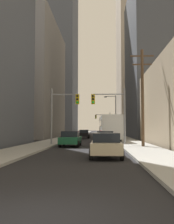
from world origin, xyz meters
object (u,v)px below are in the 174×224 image
traffic_signal_near_left (63,107)px  traffic_signal_far_right (103,120)px  sedan_green (71,139)px  sedan_beige (106,145)px  sedan_silver (105,138)px  sedan_black (84,134)px  traffic_signal_near_right (110,107)px  city_bus (110,127)px

traffic_signal_near_left → traffic_signal_far_right: size_ratio=1.00×
sedan_green → traffic_signal_near_left: bearing=119.7°
sedan_beige → traffic_signal_near_left: 12.63m
sedan_green → sedan_silver: 3.48m
sedan_green → traffic_signal_far_right: size_ratio=0.71×
sedan_black → traffic_signal_far_right: bearing=80.2°
sedan_green → traffic_signal_near_right: bearing=23.0°
sedan_green → traffic_signal_near_right: size_ratio=0.71×
city_bus → traffic_signal_near_right: size_ratio=1.93×
city_bus → sedan_silver: city_bus is taller
sedan_beige → sedan_green: same height
sedan_beige → traffic_signal_far_right: traffic_signal_far_right is taller
sedan_silver → city_bus: bearing=85.0°
sedan_green → sedan_black: bearing=90.1°
city_bus → traffic_signal_near_left: size_ratio=1.93×
traffic_signal_near_right → traffic_signal_far_right: size_ratio=1.00×
sedan_green → traffic_signal_near_right: (3.98, 1.69, 3.26)m
sedan_silver → sedan_black: 21.68m
sedan_beige → sedan_silver: (0.09, 10.58, 0.00)m
sedan_beige → sedan_black: size_ratio=1.00×
sedan_silver → traffic_signal_far_right: traffic_signal_far_right is taller
sedan_black → sedan_beige: bearing=-84.1°
sedan_beige → sedan_black: (-3.33, 31.99, 0.00)m
sedan_silver → traffic_signal_near_right: size_ratio=0.71×
sedan_green → sedan_black: 22.23m
sedan_silver → traffic_signal_far_right: bearing=89.5°
sedan_beige → sedan_silver: 10.58m
city_bus → sedan_black: size_ratio=2.75×
sedan_black → traffic_signal_near_right: (4.01, -20.54, 3.26)m
city_bus → sedan_beige: 19.95m
sedan_silver → sedan_black: bearing=99.1°
city_bus → traffic_signal_far_right: 34.08m
city_bus → traffic_signal_far_right: traffic_signal_far_right is taller
sedan_green → traffic_signal_far_right: (3.77, 44.15, 3.28)m
traffic_signal_far_right → traffic_signal_near_right: bearing=-89.7°
traffic_signal_near_left → traffic_signal_far_right: (4.74, 42.46, 0.05)m
city_bus → sedan_green: city_bus is taller
traffic_signal_near_right → traffic_signal_far_right: same height
sedan_silver → traffic_signal_near_right: 3.43m
sedan_green → sedan_silver: same height
sedan_beige → traffic_signal_far_right: (0.48, 53.90, 3.28)m
sedan_black → traffic_signal_near_left: traffic_signal_near_left is taller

